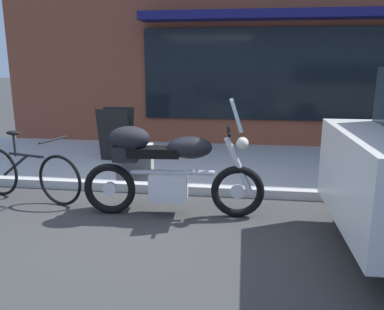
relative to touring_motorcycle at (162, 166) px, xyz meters
name	(u,v)px	position (x,y,z in m)	size (l,w,h in m)	color
ground_plane	(137,229)	(-0.18, -0.48, -0.60)	(80.00, 80.00, 0.00)	#353535
touring_motorcycle	(162,166)	(0.00, 0.00, 0.00)	(2.15, 0.62, 1.39)	black
parked_bicycle	(28,173)	(-1.86, 0.23, -0.23)	(1.66, 0.59, 0.92)	black
sandwich_board_sign	(116,134)	(-1.26, 2.04, -0.02)	(0.55, 0.41, 0.90)	black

